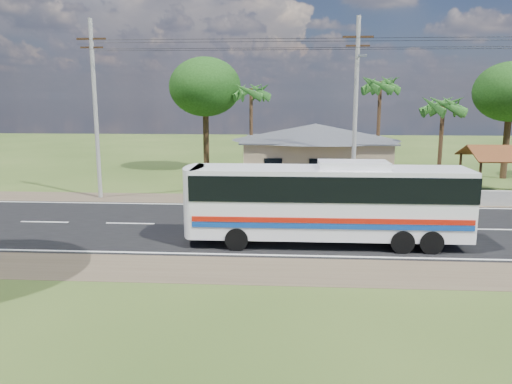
# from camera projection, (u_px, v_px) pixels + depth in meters

# --- Properties ---
(ground) EXTENTS (120.00, 120.00, 0.00)m
(ground) POSITION_uv_depth(u_px,v_px,m) (307.00, 227.00, 24.82)
(ground) COLOR #2D4318
(ground) RESTS_ON ground
(road) EXTENTS (120.00, 16.00, 0.03)m
(road) POSITION_uv_depth(u_px,v_px,m) (307.00, 227.00, 24.82)
(road) COLOR black
(road) RESTS_ON ground
(house) EXTENTS (12.40, 10.00, 5.00)m
(house) POSITION_uv_depth(u_px,v_px,m) (315.00, 147.00, 36.99)
(house) COLOR tan
(house) RESTS_ON ground
(waiting_shed) EXTENTS (5.20, 4.48, 3.35)m
(waiting_shed) POSITION_uv_depth(u_px,v_px,m) (508.00, 154.00, 31.81)
(waiting_shed) COLOR #362313
(waiting_shed) RESTS_ON ground
(concrete_barrier) EXTENTS (7.00, 0.30, 0.90)m
(concrete_barrier) POSITION_uv_depth(u_px,v_px,m) (508.00, 198.00, 29.46)
(concrete_barrier) COLOR #9E9E99
(concrete_barrier) RESTS_ON ground
(utility_poles) EXTENTS (32.80, 2.22, 11.00)m
(utility_poles) POSITION_uv_depth(u_px,v_px,m) (350.00, 107.00, 29.91)
(utility_poles) COLOR #9E9E99
(utility_poles) RESTS_ON ground
(palm_near) EXTENTS (2.80, 2.80, 6.70)m
(palm_near) POSITION_uv_depth(u_px,v_px,m) (443.00, 106.00, 33.91)
(palm_near) COLOR #47301E
(palm_near) RESTS_ON ground
(palm_mid) EXTENTS (2.80, 2.80, 8.20)m
(palm_mid) POSITION_uv_depth(u_px,v_px,m) (380.00, 86.00, 38.27)
(palm_mid) COLOR #47301E
(palm_mid) RESTS_ON ground
(palm_far) EXTENTS (2.80, 2.80, 7.70)m
(palm_far) POSITION_uv_depth(u_px,v_px,m) (251.00, 92.00, 39.49)
(palm_far) COLOR #47301E
(palm_far) RESTS_ON ground
(tree_behind_house) EXTENTS (6.00, 6.00, 9.61)m
(tree_behind_house) POSITION_uv_depth(u_px,v_px,m) (205.00, 87.00, 41.62)
(tree_behind_house) COLOR #47301E
(tree_behind_house) RESTS_ON ground
(tree_behind_shed) EXTENTS (5.60, 5.60, 9.02)m
(tree_behind_shed) POSITION_uv_depth(u_px,v_px,m) (511.00, 92.00, 38.21)
(tree_behind_shed) COLOR #47301E
(tree_behind_shed) RESTS_ON ground
(coach_bus) EXTENTS (11.86, 2.65, 3.68)m
(coach_bus) POSITION_uv_depth(u_px,v_px,m) (329.00, 197.00, 21.52)
(coach_bus) COLOR white
(coach_bus) RESTS_ON ground
(motorcycle) EXTENTS (1.86, 1.21, 0.92)m
(motorcycle) POSITION_uv_depth(u_px,v_px,m) (408.00, 198.00, 29.45)
(motorcycle) COLOR black
(motorcycle) RESTS_ON ground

